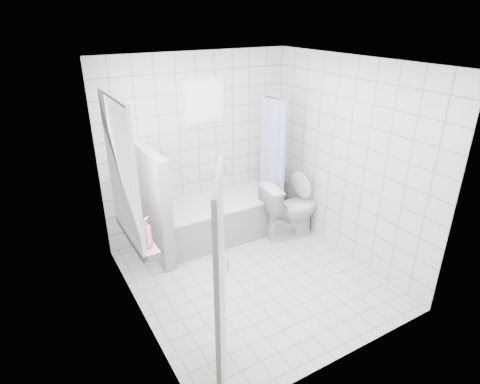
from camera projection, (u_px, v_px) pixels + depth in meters
ground at (253, 278)px, 5.03m from camera, size 3.00×3.00×0.00m
ceiling at (257, 62)px, 3.96m from camera, size 3.00×3.00×0.00m
wall_back at (198, 147)px, 5.67m from camera, size 2.80×0.02×2.60m
wall_front at (352, 244)px, 3.32m from camera, size 2.80×0.02×2.60m
wall_left at (132, 212)px, 3.85m from camera, size 0.02×3.00×2.60m
wall_right at (347, 161)px, 5.14m from camera, size 0.02×3.00×2.60m
window_left at (124, 172)px, 3.98m from camera, size 0.01×0.90×1.40m
window_back at (205, 101)px, 5.42m from camera, size 0.50×0.01×0.50m
window_sill at (137, 235)px, 4.31m from camera, size 0.18×1.02×0.08m
door at (220, 290)px, 3.24m from camera, size 0.44×0.71×2.00m
bathtub at (219, 219)px, 5.84m from camera, size 1.74×0.77×0.58m
partition_wall at (156, 207)px, 5.18m from camera, size 0.15×0.85×1.50m
tiled_ledge at (270, 198)px, 6.55m from camera, size 0.40×0.24×0.55m
toilet at (290, 209)px, 5.84m from camera, size 0.88×0.57×0.85m
curtain_rod at (269, 96)px, 5.49m from camera, size 0.02×0.80×0.02m
shower_curtain at (272, 160)px, 5.76m from camera, size 0.14×0.48×1.78m
tub_faucet at (213, 175)px, 5.92m from camera, size 0.18×0.06×0.06m
sill_bottles at (138, 224)px, 4.19m from camera, size 0.19×0.79×0.32m
ledge_bottles at (272, 177)px, 6.35m from camera, size 0.21×0.18×0.25m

